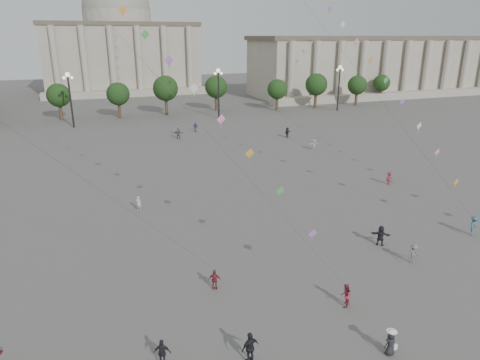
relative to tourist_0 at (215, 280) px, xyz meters
name	(u,v)px	position (x,y,z in m)	size (l,w,h in m)	color
ground	(316,324)	(4.87, -5.89, -0.77)	(360.00, 360.00, 0.00)	#514E4C
hall_east	(382,66)	(79.87, 88.01, 7.66)	(84.00, 26.22, 17.20)	gray
hall_central	(120,46)	(4.87, 123.33, 13.47)	(48.30, 34.30, 35.50)	gray
tree_row	(143,92)	(4.87, 72.11, 4.63)	(137.12, 5.12, 8.00)	#3B291D
lamp_post_mid_west	(69,90)	(-10.13, 64.11, 6.58)	(2.00, 0.90, 10.65)	#262628
lamp_post_mid_east	(218,84)	(19.87, 64.11, 6.58)	(2.00, 0.90, 10.65)	#262628
lamp_post_far_east	(339,80)	(49.87, 64.11, 6.58)	(2.00, 0.90, 10.65)	#262628
person_crowd_0	(195,127)	(11.56, 52.13, 0.14)	(1.07, 0.44, 1.82)	#373F7D
person_crowd_3	(381,236)	(15.41, 1.72, 0.13)	(1.67, 0.53, 1.80)	black
person_crowd_4	(177,130)	(7.91, 51.41, -0.01)	(1.40, 0.45, 1.51)	beige
person_crowd_6	(413,254)	(15.92, -1.76, 0.06)	(1.07, 0.61, 1.65)	slate
person_crowd_7	(314,145)	(26.04, 32.60, 0.08)	(1.58, 0.50, 1.70)	silver
person_crowd_8	(389,178)	(26.45, 14.69, 0.04)	(1.05, 0.60, 1.62)	maroon
person_crowd_9	(287,132)	(25.86, 41.94, 0.14)	(1.69, 0.54, 1.82)	black
person_crowd_12	(178,133)	(7.38, 47.51, 0.18)	(1.75, 0.56, 1.88)	#57575C
person_crowd_13	(139,203)	(-3.30, 16.69, 0.01)	(0.57, 0.37, 1.56)	#BABAB5
tourist_0	(215,280)	(0.00, 0.00, 0.00)	(0.90, 0.37, 1.53)	maroon
tourist_1	(162,352)	(-4.80, -6.15, 0.04)	(0.94, 0.39, 1.61)	black
tourist_4	(250,348)	(-0.19, -7.57, 0.18)	(1.11, 0.46, 1.90)	black
kite_flyer_0	(346,296)	(7.62, -4.92, 0.07)	(0.81, 0.63, 1.67)	maroon
kite_flyer_1	(474,226)	(24.54, 0.49, 0.18)	(1.22, 0.70, 1.90)	#325572
hat_person	(391,342)	(7.49, -9.70, 0.04)	(0.78, 0.60, 1.69)	black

